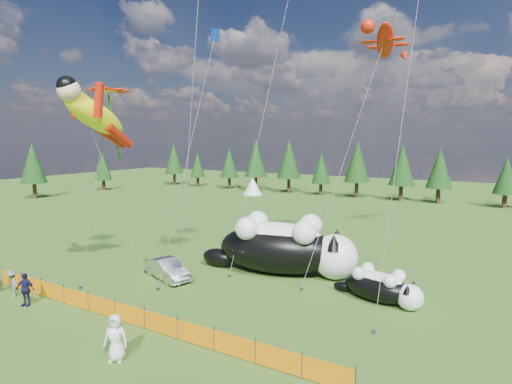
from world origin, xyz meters
TOP-DOWN VIEW (x-y plane):
  - ground at (0.00, 0.00)m, footprint 160.00×160.00m
  - safety_fence at (0.00, -3.00)m, footprint 22.06×0.06m
  - tree_line at (0.00, 45.00)m, footprint 90.00×4.00m
  - festival_tents at (11.00, 40.00)m, footprint 50.00×3.20m
  - cat_large at (3.27, 7.48)m, footprint 10.76×5.35m
  - cat_small at (9.96, 5.77)m, footprint 5.15×2.62m
  - car at (-2.82, 2.78)m, footprint 4.10×2.57m
  - spectator_c at (-6.57, -4.18)m, footprint 1.19×0.88m
  - spectator_d at (-8.35, -3.88)m, footprint 1.11×0.75m
  - spectator_e at (1.97, -5.54)m, footprint 1.12×0.98m
  - superhero_kite at (-5.71, 0.17)m, footprint 4.77×5.44m
  - gecko_kite at (7.79, 14.24)m, footprint 4.59×12.58m
  - flower_kite at (-6.73, 2.12)m, footprint 3.14×4.92m
  - diamond_kite_a at (-1.00, 5.58)m, footprint 1.51×5.33m
  - diamond_kite_c at (4.05, -2.45)m, footprint 2.48×0.61m
  - diamond_kite_d at (0.54, 13.41)m, footprint 0.80×9.44m

SIDE VIEW (x-z plane):
  - ground at x=0.00m, z-range 0.00..0.00m
  - safety_fence at x=0.00m, z-range -0.05..1.05m
  - car at x=-2.82m, z-range 0.00..1.27m
  - spectator_d at x=-8.35m, z-range 0.00..1.57m
  - cat_small at x=9.96m, z-range -0.05..1.83m
  - spectator_c at x=-6.57m, z-range 0.00..1.82m
  - spectator_e at x=1.97m, z-range 0.00..1.93m
  - festival_tents at x=11.00m, z-range 0.00..2.80m
  - cat_large at x=3.27m, z-range -0.10..3.82m
  - tree_line at x=0.00m, z-range 0.00..8.00m
  - superhero_kite at x=-5.71m, z-range 3.94..16.69m
  - flower_kite at x=-6.73m, z-range 5.69..18.02m
  - diamond_kite_c at x=4.05m, z-range 6.34..22.36m
  - diamond_kite_a at x=-1.00m, z-range 6.52..23.01m
  - gecko_kite at x=7.79m, z-range 6.68..24.92m
  - diamond_kite_d at x=0.54m, z-range 8.38..30.58m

